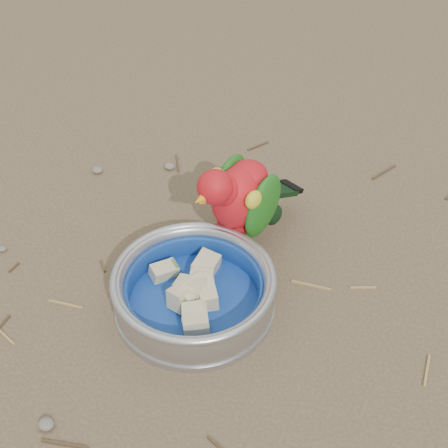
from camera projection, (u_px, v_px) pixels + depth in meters
The scene contains 6 objects.
ground at pixel (196, 316), 0.91m from camera, with size 60.00×60.00×0.00m, color brown.
food_bowl at pixel (195, 304), 0.91m from camera, with size 0.21×0.21×0.02m, color #B2B2BA.
bowl_wall at pixel (194, 289), 0.89m from camera, with size 0.21×0.21×0.04m, color #B2B2BA, non-canonical shape.
fruit_wedges at pixel (194, 292), 0.90m from camera, with size 0.13×0.13×0.03m, color beige, non-canonical shape.
lory_parrot at pixel (239, 205), 0.96m from camera, with size 0.09×0.19×0.15m, color red, non-canonical shape.
ground_debris at pixel (201, 261), 0.98m from camera, with size 0.90×0.80×0.01m, color #9F8049, non-canonical shape.
Camera 1 is at (0.30, -0.52, 0.70)m, focal length 55.00 mm.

